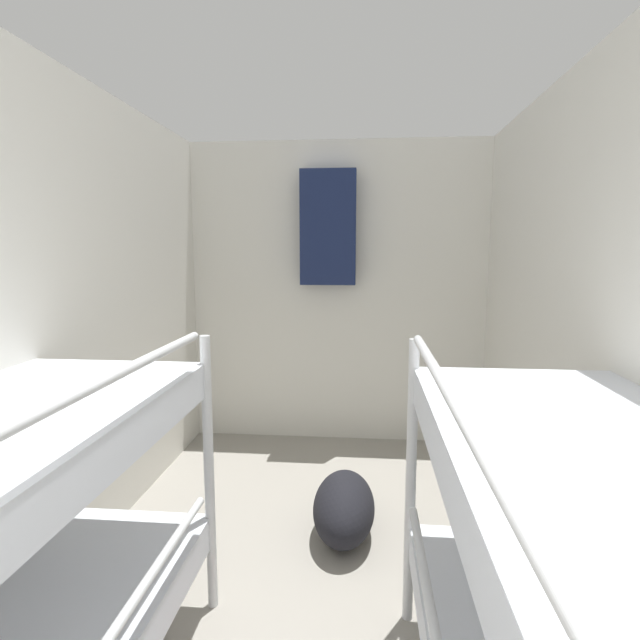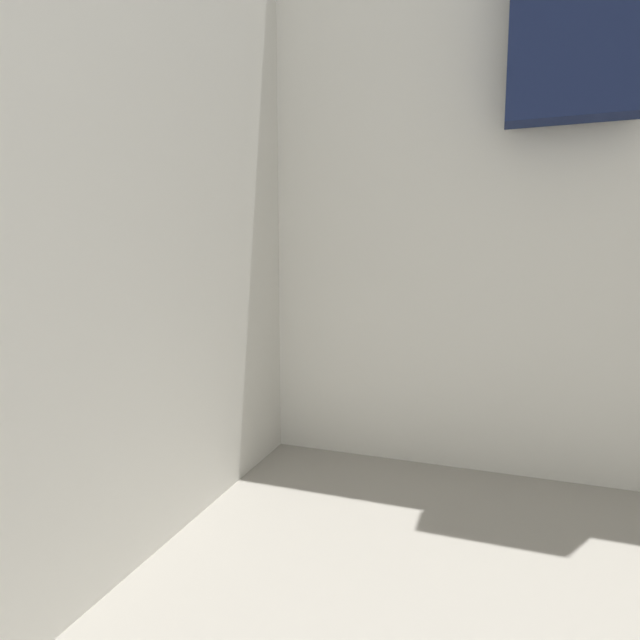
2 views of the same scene
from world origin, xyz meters
TOP-DOWN VIEW (x-y plane):
  - wall_back at (0.00, 4.57)m, footprint 2.55×0.06m

SIDE VIEW (x-z plane):
  - wall_back at x=0.00m, z-range 0.00..2.48m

